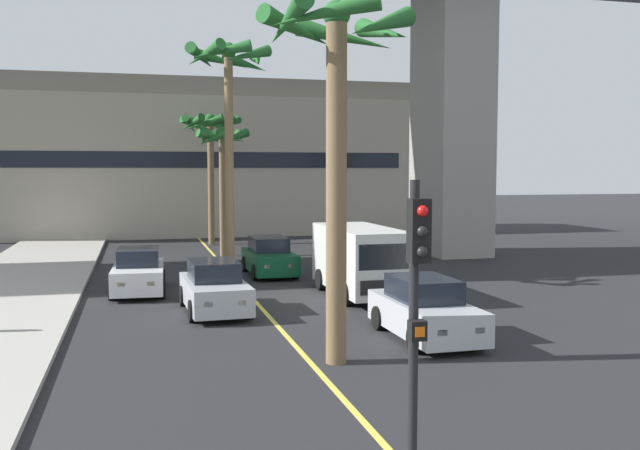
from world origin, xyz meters
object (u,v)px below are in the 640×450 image
(delivery_van, at_px, (360,259))
(palm_tree_mid_median, at_px, (210,135))
(traffic_light_median_near, at_px, (416,304))
(palm_tree_near_median, at_px, (229,83))
(car_queue_front, at_px, (269,257))
(palm_tree_far_median, at_px, (222,150))
(car_queue_second, at_px, (425,311))
(car_queue_third, at_px, (214,288))
(car_queue_fourth, at_px, (138,272))
(palm_tree_farthest_median, at_px, (336,87))

(delivery_van, relative_size, palm_tree_mid_median, 0.70)
(traffic_light_median_near, height_order, palm_tree_near_median, palm_tree_near_median)
(car_queue_front, relative_size, palm_tree_far_median, 0.64)
(car_queue_second, relative_size, palm_tree_near_median, 0.46)
(delivery_van, xyz_separation_m, palm_tree_near_median, (-3.94, 3.78, 6.23))
(car_queue_second, relative_size, car_queue_third, 0.99)
(car_queue_front, bearing_deg, palm_tree_far_median, 99.01)
(car_queue_front, xyz_separation_m, palm_tree_mid_median, (-1.09, 12.70, 5.59))
(car_queue_second, height_order, car_queue_third, same)
(car_queue_front, distance_m, palm_tree_far_median, 8.30)
(car_queue_third, xyz_separation_m, delivery_van, (5.10, 1.49, 0.57))
(car_queue_third, relative_size, car_queue_fourth, 1.00)
(car_queue_fourth, xyz_separation_m, palm_tree_far_median, (4.13, 9.93, 4.58))
(palm_tree_farthest_median, bearing_deg, palm_tree_near_median, 94.27)
(car_queue_second, xyz_separation_m, delivery_van, (0.23, 6.24, 0.57))
(delivery_van, distance_m, palm_tree_mid_median, 19.32)
(delivery_van, bearing_deg, car_queue_third, -163.75)
(palm_tree_mid_median, xyz_separation_m, palm_tree_farthest_median, (0.14, -26.30, -0.20))
(delivery_van, bearing_deg, palm_tree_farthest_median, -111.19)
(car_queue_front, xyz_separation_m, palm_tree_farthest_median, (-0.95, -13.60, 5.39))
(palm_tree_mid_median, distance_m, palm_tree_farthest_median, 26.30)
(delivery_van, xyz_separation_m, palm_tree_far_median, (-3.20, 12.52, 4.01))
(car_queue_third, height_order, palm_tree_near_median, palm_tree_near_median)
(car_queue_fourth, relative_size, palm_tree_near_median, 0.46)
(car_queue_front, xyz_separation_m, traffic_light_median_near, (-1.98, -20.81, 1.99))
(delivery_van, distance_m, palm_tree_far_median, 13.53)
(car_queue_third, bearing_deg, delivery_van, 16.25)
(car_queue_front, bearing_deg, palm_tree_near_median, -134.03)
(car_queue_front, height_order, car_queue_third, same)
(car_queue_fourth, height_order, traffic_light_median_near, traffic_light_median_near)
(palm_tree_near_median, relative_size, palm_tree_far_median, 1.40)
(palm_tree_far_median, bearing_deg, car_queue_third, -97.73)
(delivery_van, bearing_deg, car_queue_front, 110.45)
(traffic_light_median_near, bearing_deg, palm_tree_farthest_median, 81.90)
(car_queue_second, bearing_deg, car_queue_third, 135.67)
(traffic_light_median_near, bearing_deg, palm_tree_mid_median, 88.48)
(traffic_light_median_near, relative_size, palm_tree_far_median, 0.65)
(palm_tree_near_median, bearing_deg, car_queue_third, -102.40)
(car_queue_front, height_order, palm_tree_near_median, palm_tree_near_median)
(car_queue_fourth, bearing_deg, palm_tree_near_median, 19.45)
(traffic_light_median_near, distance_m, palm_tree_near_median, 19.52)
(car_queue_second, height_order, traffic_light_median_near, traffic_light_median_near)
(traffic_light_median_near, height_order, palm_tree_mid_median, palm_tree_mid_median)
(car_queue_second, distance_m, car_queue_fourth, 11.33)
(car_queue_second, height_order, car_queue_fourth, same)
(traffic_light_median_near, height_order, palm_tree_far_median, palm_tree_far_median)
(car_queue_third, bearing_deg, traffic_light_median_near, -85.78)
(car_queue_second, height_order, palm_tree_mid_median, palm_tree_mid_median)
(delivery_van, bearing_deg, car_queue_fourth, 160.58)
(traffic_light_median_near, bearing_deg, car_queue_fourth, 100.35)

